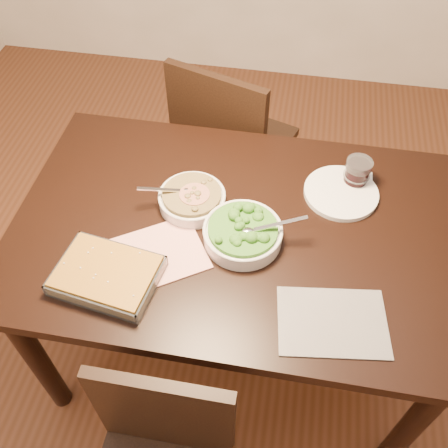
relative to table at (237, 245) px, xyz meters
name	(u,v)px	position (x,y,z in m)	size (l,w,h in m)	color
ground	(234,338)	(0.00, 0.00, -0.65)	(4.00, 4.00, 0.00)	#4D2916
table	(237,245)	(0.00, 0.00, 0.00)	(1.40, 0.90, 0.75)	black
magazine_a	(153,256)	(-0.23, -0.16, 0.10)	(0.30, 0.22, 0.01)	#C63D38
magazine_b	(332,322)	(0.30, -0.29, 0.10)	(0.29, 0.21, 0.01)	#282830
coaster	(354,183)	(0.36, 0.25, 0.10)	(0.12, 0.12, 0.00)	white
stew_bowl	(192,198)	(-0.16, 0.06, 0.13)	(0.23, 0.21, 0.08)	silver
broccoli_bowl	(243,233)	(0.02, -0.05, 0.13)	(0.27, 0.24, 0.09)	silver
baking_dish	(107,275)	(-0.33, -0.26, 0.12)	(0.31, 0.25, 0.05)	silver
wine_tumbler	(357,172)	(0.36, 0.25, 0.15)	(0.09, 0.09, 0.09)	black
dinner_plate	(341,193)	(0.31, 0.19, 0.10)	(0.24, 0.24, 0.02)	white
chair_far	(229,142)	(-0.14, 0.66, -0.15)	(0.54, 0.54, 0.91)	black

